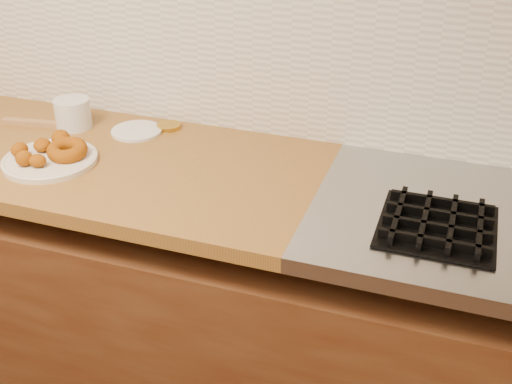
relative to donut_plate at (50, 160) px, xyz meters
The scene contains 9 objects.
base_cabinet 0.57m from the donut_plate, 21.39° to the left, with size 3.60×0.60×0.77m, color #57361D.
backsplash 0.54m from the donut_plate, 59.66° to the left, with size 3.60×0.02×0.60m, color beige.
donut_plate is the anchor object (origin of this frame).
ring_donut 0.05m from the donut_plate, 31.00° to the left, with size 0.11×0.11×0.04m, color #9E4B00.
fried_dough_chunks 0.04m from the donut_plate, 161.71° to the left, with size 0.13×0.20×0.05m.
plastic_tub 0.24m from the donut_plate, 107.36° to the left, with size 0.11×0.11×0.09m, color silver.
tub_lid 0.28m from the donut_plate, 63.85° to the left, with size 0.15×0.15×0.01m, color silver.
brass_jar_lid 0.38m from the donut_plate, 57.47° to the left, with size 0.07×0.07×0.01m, color gold.
wooden_utensil 0.28m from the donut_plate, 134.41° to the left, with size 0.20×0.02×0.02m, color #9C7044.
Camera 1 is at (0.81, 0.31, 1.69)m, focal length 45.00 mm.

